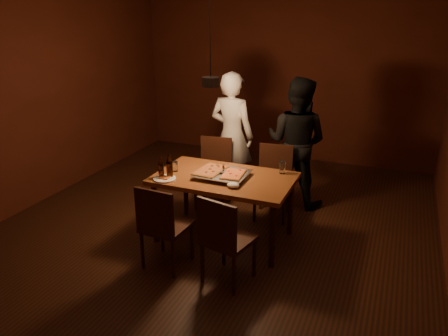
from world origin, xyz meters
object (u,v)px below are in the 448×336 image
at_px(beer_bottle_a, 161,167).
at_px(pendant_lamp, 210,81).
at_px(chair_near_left, 161,220).
at_px(dining_table, 224,183).
at_px(beer_bottle_b, 170,166).
at_px(chair_near_right, 223,233).
at_px(diner_white, 232,136).
at_px(chair_far_left, 214,165).
at_px(chair_far_right, 274,174).
at_px(pizza_tray, 222,175).
at_px(diner_dark, 296,142).
at_px(plate_slice, 165,179).

height_order(beer_bottle_a, pendant_lamp, pendant_lamp).
bearing_deg(chair_near_left, pendant_lamp, 85.03).
relative_size(dining_table, beer_bottle_b, 5.61).
height_order(chair_near_right, beer_bottle_a, beer_bottle_a).
height_order(chair_near_left, diner_white, diner_white).
height_order(chair_far_left, pendant_lamp, pendant_lamp).
relative_size(chair_far_left, beer_bottle_b, 1.81).
distance_m(chair_far_right, beer_bottle_a, 1.48).
distance_m(pizza_tray, pendant_lamp, 1.01).
bearing_deg(dining_table, diner_dark, 69.09).
bearing_deg(beer_bottle_b, chair_far_right, 50.66).
distance_m(chair_far_left, diner_dark, 1.11).
bearing_deg(beer_bottle_a, diner_white, 80.53).
distance_m(chair_far_left, chair_near_right, 1.83).
distance_m(chair_near_left, pizza_tray, 0.88).
distance_m(chair_far_right, plate_slice, 1.46).
bearing_deg(chair_near_left, beer_bottle_a, 122.08).
xyz_separation_m(chair_far_right, diner_dark, (0.15, 0.47, 0.30)).
height_order(chair_near_left, pizza_tray, chair_near_left).
height_order(beer_bottle_a, plate_slice, beer_bottle_a).
distance_m(dining_table, beer_bottle_a, 0.70).
bearing_deg(pizza_tray, diner_white, 110.03).
xyz_separation_m(dining_table, chair_far_right, (0.34, 0.81, -0.14)).
height_order(chair_near_right, diner_dark, diner_dark).
bearing_deg(beer_bottle_b, diner_white, 83.88).
height_order(pizza_tray, beer_bottle_b, beer_bottle_b).
xyz_separation_m(chair_far_left, beer_bottle_a, (-0.14, -1.11, 0.33)).
bearing_deg(chair_far_right, dining_table, 60.96).
bearing_deg(plate_slice, chair_near_left, -64.92).
bearing_deg(pendant_lamp, chair_near_left, -98.25).
bearing_deg(chair_far_right, pizza_tray, 60.59).
bearing_deg(chair_near_left, diner_dark, 71.97).
relative_size(chair_near_right, pendant_lamp, 0.46).
bearing_deg(plate_slice, chair_near_right, -29.42).
relative_size(diner_dark, pendant_lamp, 1.53).
bearing_deg(chair_near_left, chair_near_right, 2.52).
xyz_separation_m(beer_bottle_a, pendant_lamp, (0.43, 0.38, 0.90)).
distance_m(beer_bottle_b, pendant_lamp, 1.00).
relative_size(chair_far_right, pizza_tray, 0.88).
xyz_separation_m(plate_slice, diner_dark, (1.05, 1.60, 0.08)).
bearing_deg(chair_far_left, beer_bottle_b, 79.05).
xyz_separation_m(beer_bottle_b, diner_white, (0.15, 1.44, -0.03)).
bearing_deg(chair_near_right, chair_near_left, -168.19).
bearing_deg(chair_far_right, pendant_lamp, 46.66).
xyz_separation_m(chair_far_left, diner_dark, (0.97, 0.45, 0.30)).
relative_size(chair_far_left, beer_bottle_a, 2.11).
relative_size(beer_bottle_a, beer_bottle_b, 0.86).
relative_size(dining_table, chair_near_right, 2.99).
bearing_deg(dining_table, plate_slice, -150.22).
distance_m(beer_bottle_b, diner_dark, 1.84).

